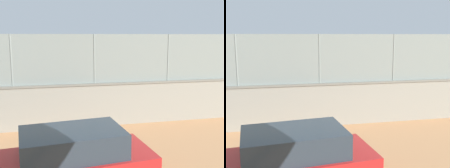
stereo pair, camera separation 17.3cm
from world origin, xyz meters
TOP-DOWN VIEW (x-y plane):
  - ground_plane at (0.00, 0.00)m, footprint 260.00×260.00m
  - perimeter_wall at (2.93, 11.63)m, footprint 33.04×1.61m
  - fence_panel_on_wall at (2.93, 11.63)m, footprint 32.44×1.24m
  - player_crossing_court at (-1.48, 8.27)m, footprint 0.71×1.19m
  - player_near_wall_returning at (3.04, 7.43)m, footprint 1.21×0.72m
  - sports_ball at (-1.48, 10.04)m, footprint 0.23×0.23m
  - parked_car_red at (4.58, 16.59)m, footprint 4.40×2.21m

SIDE VIEW (x-z plane):
  - ground_plane at x=0.00m, z-range 0.00..0.00m
  - sports_ball at x=-1.48m, z-range 0.00..0.23m
  - parked_car_red at x=4.58m, z-range 0.03..1.60m
  - player_crossing_court at x=-1.48m, z-range 0.13..1.65m
  - perimeter_wall at x=2.93m, z-range 0.01..1.83m
  - player_near_wall_returning at x=3.04m, z-range 0.15..1.80m
  - fence_panel_on_wall at x=2.93m, z-range 1.82..3.83m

